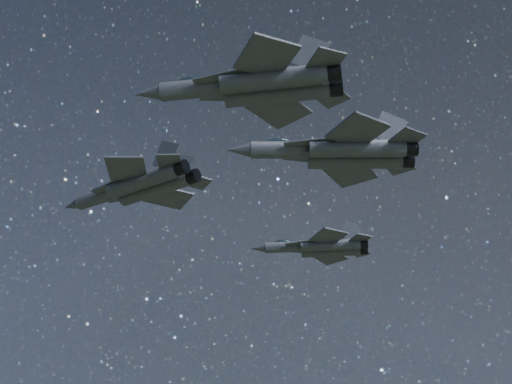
# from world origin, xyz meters

# --- Properties ---
(jet_lead) EXTENTS (18.81, 12.66, 4.75)m
(jet_lead) POSITION_xyz_m (-10.21, 0.45, 154.35)
(jet_lead) COLOR #353943
(jet_left) EXTENTS (15.64, 10.88, 3.93)m
(jet_left) POSITION_xyz_m (6.46, 20.47, 154.39)
(jet_left) COLOR #353943
(jet_right) EXTENTS (17.86, 12.57, 4.51)m
(jet_right) POSITION_xyz_m (7.87, -19.15, 150.22)
(jet_right) COLOR #353943
(jet_slot) EXTENTS (19.87, 13.57, 4.99)m
(jet_slot) POSITION_xyz_m (12.23, -2.41, 153.56)
(jet_slot) COLOR #353943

